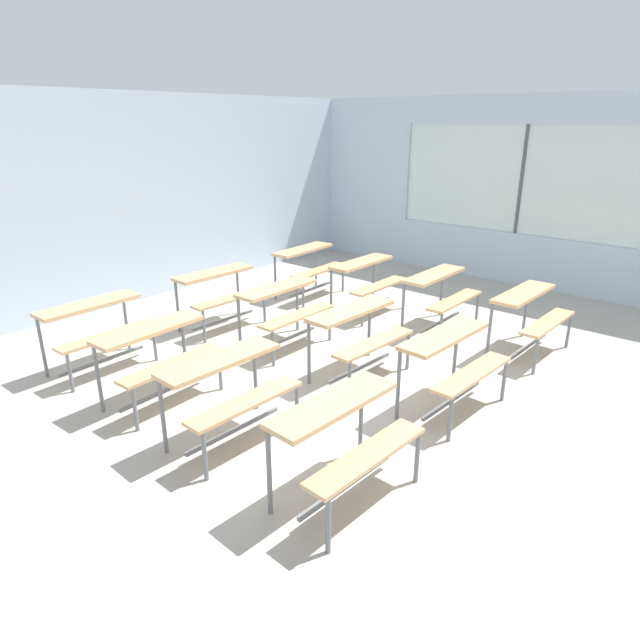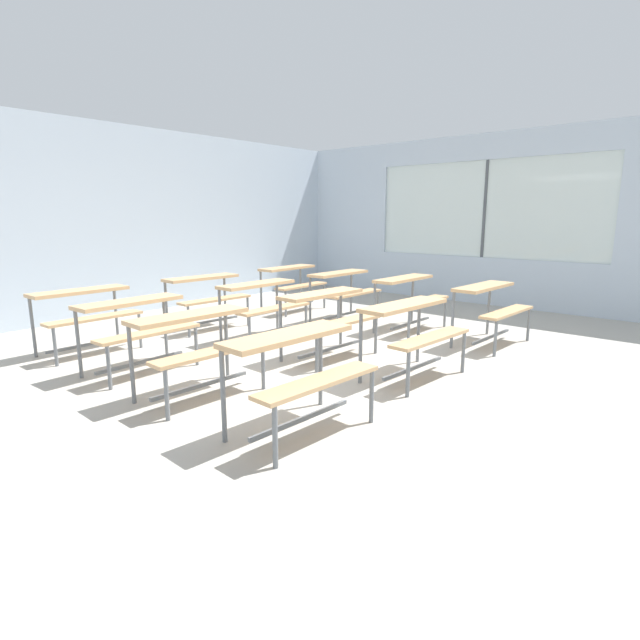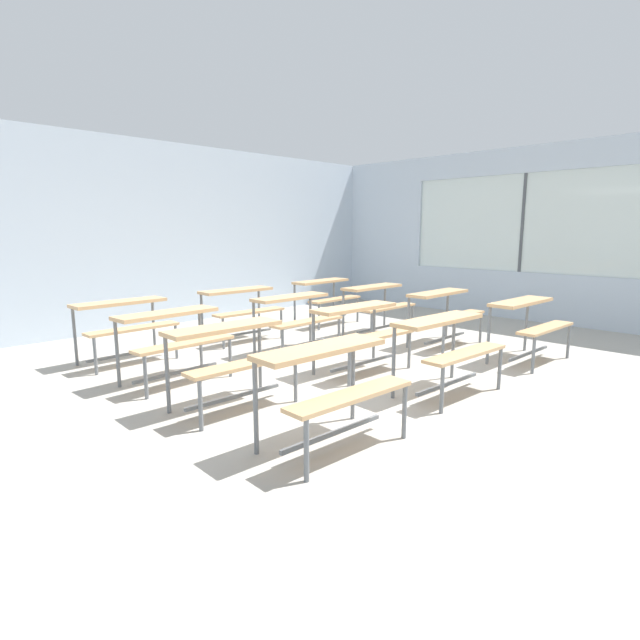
# 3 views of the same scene
# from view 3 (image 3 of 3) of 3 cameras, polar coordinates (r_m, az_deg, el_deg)

# --- Properties ---
(ground) EXTENTS (10.00, 9.00, 0.05)m
(ground) POSITION_cam_3_polar(r_m,az_deg,el_deg) (5.29, 4.02, -7.56)
(ground) COLOR #ADA89E
(wall_back) EXTENTS (10.00, 0.12, 3.00)m
(wall_back) POSITION_cam_3_polar(r_m,az_deg,el_deg) (8.68, -19.11, 9.13)
(wall_back) COLOR silver
(wall_back) RESTS_ON ground
(wall_right) EXTENTS (0.12, 9.00, 3.00)m
(wall_right) POSITION_cam_3_polar(r_m,az_deg,el_deg) (9.35, 25.66, 8.41)
(wall_right) COLOR silver
(wall_right) RESTS_ON ground
(desk_bench_r0c0) EXTENTS (1.12, 0.63, 0.74)m
(desk_bench_r0c0) POSITION_cam_3_polar(r_m,az_deg,el_deg) (3.68, 1.23, -6.01)
(desk_bench_r0c0) COLOR tan
(desk_bench_r0c0) RESTS_ON ground
(desk_bench_r0c1) EXTENTS (1.13, 0.64, 0.74)m
(desk_bench_r0c1) POSITION_cam_3_polar(r_m,az_deg,el_deg) (5.00, 14.34, -1.93)
(desk_bench_r0c1) COLOR tan
(desk_bench_r0c1) RESTS_ON ground
(desk_bench_r0c2) EXTENTS (1.12, 0.62, 0.74)m
(desk_bench_r0c2) POSITION_cam_3_polar(r_m,az_deg,el_deg) (6.57, 22.80, 0.46)
(desk_bench_r0c2) COLOR tan
(desk_bench_r0c2) RESTS_ON ground
(desk_bench_r1c0) EXTENTS (1.11, 0.62, 0.74)m
(desk_bench_r1c0) POSITION_cam_3_polar(r_m,az_deg,el_deg) (4.54, -10.14, -3.00)
(desk_bench_r1c0) COLOR tan
(desk_bench_r1c0) RESTS_ON ground
(desk_bench_r1c1) EXTENTS (1.12, 0.64, 0.74)m
(desk_bench_r1c1) POSITION_cam_3_polar(r_m,az_deg,el_deg) (5.63, 4.74, -0.29)
(desk_bench_r1c1) COLOR tan
(desk_bench_r1c1) RESTS_ON ground
(desk_bench_r1c2) EXTENTS (1.10, 0.60, 0.74)m
(desk_bench_r1c2) POSITION_cam_3_polar(r_m,az_deg,el_deg) (7.12, 14.05, 1.67)
(desk_bench_r1c2) COLOR tan
(desk_bench_r1c2) RESTS_ON ground
(desk_bench_r2c0) EXTENTS (1.13, 0.65, 0.74)m
(desk_bench_r2c0) POSITION_cam_3_polar(r_m,az_deg,el_deg) (5.45, -16.44, -1.03)
(desk_bench_r2c0) COLOR tan
(desk_bench_r2c0) RESTS_ON ground
(desk_bench_r2c1) EXTENTS (1.11, 0.60, 0.74)m
(desk_bench_r2c1) POSITION_cam_3_polar(r_m,az_deg,el_deg) (6.49, -2.75, 1.15)
(desk_bench_r2c1) COLOR tan
(desk_bench_r2c1) RESTS_ON ground
(desk_bench_r2c2) EXTENTS (1.10, 0.60, 0.74)m
(desk_bench_r2c2) POSITION_cam_3_polar(r_m,az_deg,el_deg) (7.68, 6.60, 2.53)
(desk_bench_r2c2) COLOR tan
(desk_bench_r2c2) RESTS_ON ground
(desk_bench_r3c0) EXTENTS (1.12, 0.62, 0.74)m
(desk_bench_r3c0) POSITION_cam_3_polar(r_m,az_deg,el_deg) (6.46, -21.45, 0.40)
(desk_bench_r3c0) COLOR tan
(desk_bench_r3c0) RESTS_ON ground
(desk_bench_r3c1) EXTENTS (1.12, 0.62, 0.74)m
(desk_bench_r3c1) POSITION_cam_3_polar(r_m,az_deg,el_deg) (7.30, -9.03, 2.06)
(desk_bench_r3c1) COLOR tan
(desk_bench_r3c1) RESTS_ON ground
(desk_bench_r3c2) EXTENTS (1.13, 0.64, 0.74)m
(desk_bench_r3c2) POSITION_cam_3_polar(r_m,az_deg,el_deg) (8.49, 0.66, 3.34)
(desk_bench_r3c2) COLOR tan
(desk_bench_r3c2) RESTS_ON ground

